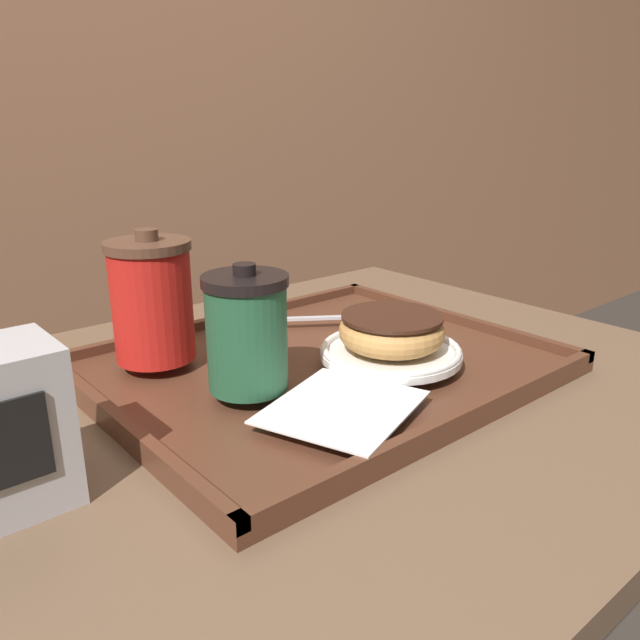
# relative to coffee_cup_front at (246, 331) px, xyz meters

# --- Properties ---
(cafe_table) EXTENTS (0.90, 0.72, 0.75)m
(cafe_table) POSITION_rel_coffee_cup_front_xyz_m (0.09, -0.00, -0.26)
(cafe_table) COLOR brown
(cafe_table) RESTS_ON ground_plane
(serving_tray) EXTENTS (0.49, 0.40, 0.02)m
(serving_tray) POSITION_rel_coffee_cup_front_xyz_m (0.11, 0.02, -0.07)
(serving_tray) COLOR #512D1E
(serving_tray) RESTS_ON cafe_table
(napkin_paper) EXTENTS (0.17, 0.16, 0.00)m
(napkin_paper) POSITION_rel_coffee_cup_front_xyz_m (0.04, -0.10, -0.06)
(napkin_paper) COLOR white
(napkin_paper) RESTS_ON serving_tray
(coffee_cup_front) EXTENTS (0.08, 0.08, 0.13)m
(coffee_cup_front) POSITION_rel_coffee_cup_front_xyz_m (0.00, 0.00, 0.00)
(coffee_cup_front) COLOR #235638
(coffee_cup_front) RESTS_ON serving_tray
(coffee_cup_rear) EXTENTS (0.09, 0.09, 0.14)m
(coffee_cup_rear) POSITION_rel_coffee_cup_front_xyz_m (-0.03, 0.13, 0.01)
(coffee_cup_rear) COLOR red
(coffee_cup_rear) RESTS_ON serving_tray
(plate_with_chocolate_donut) EXTENTS (0.16, 0.16, 0.01)m
(plate_with_chocolate_donut) POSITION_rel_coffee_cup_front_xyz_m (0.17, -0.04, -0.05)
(plate_with_chocolate_donut) COLOR white
(plate_with_chocolate_donut) RESTS_ON serving_tray
(donut_chocolate_glazed) EXTENTS (0.12, 0.12, 0.04)m
(donut_chocolate_glazed) POSITION_rel_coffee_cup_front_xyz_m (0.17, -0.04, -0.03)
(donut_chocolate_glazed) COLOR tan
(donut_chocolate_glazed) RESTS_ON plate_with_chocolate_donut
(spoon) EXTENTS (0.14, 0.10, 0.01)m
(spoon) POSITION_rel_coffee_cup_front_xyz_m (0.14, 0.15, -0.05)
(spoon) COLOR silver
(spoon) RESTS_ON serving_tray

